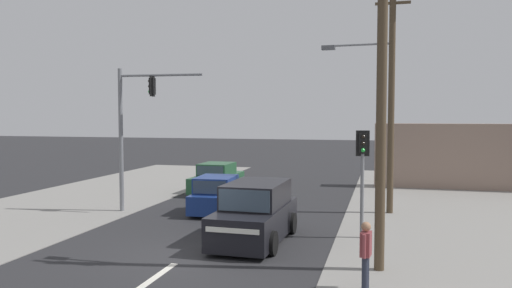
% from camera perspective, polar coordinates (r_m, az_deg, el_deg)
% --- Properties ---
extents(ground_plane, '(140.00, 140.00, 0.00)m').
position_cam_1_polar(ground_plane, '(14.89, -8.01, -12.53)').
color(ground_plane, '#28282B').
extents(lane_dash_near, '(0.20, 2.40, 0.01)m').
position_cam_1_polar(lane_dash_near, '(13.14, -11.45, -14.71)').
color(lane_dash_near, silver).
rests_on(lane_dash_near, ground).
extents(lane_dash_mid, '(0.20, 2.40, 0.01)m').
position_cam_1_polar(lane_dash_mid, '(17.61, -4.23, -10.01)').
color(lane_dash_mid, silver).
rests_on(lane_dash_mid, ground).
extents(lane_dash_far, '(0.20, 2.40, 0.01)m').
position_cam_1_polar(lane_dash_far, '(22.30, -0.09, -7.17)').
color(lane_dash_far, silver).
rests_on(lane_dash_far, ground).
extents(kerb_right_verge, '(10.00, 44.00, 0.02)m').
position_cam_1_polar(kerb_right_verge, '(16.15, 27.03, -11.55)').
color(kerb_right_verge, gray).
rests_on(kerb_right_verge, ground).
extents(kerb_left_verge, '(8.00, 40.00, 0.02)m').
position_cam_1_polar(kerb_left_verge, '(22.56, -24.46, -7.32)').
color(kerb_left_verge, gray).
rests_on(kerb_left_verge, ground).
extents(utility_pole_foreground_right, '(3.78, 0.30, 10.48)m').
position_cam_1_polar(utility_pole_foreground_right, '(13.29, 13.66, 9.94)').
color(utility_pole_foreground_right, '#4C3D2B').
rests_on(utility_pole_foreground_right, ground).
extents(utility_pole_midground_right, '(3.78, 0.44, 9.69)m').
position_cam_1_polar(utility_pole_midground_right, '(21.21, 14.86, 6.31)').
color(utility_pole_midground_right, '#4C3D2B').
rests_on(utility_pole_midground_right, ground).
extents(traffic_signal_mast, '(3.69, 0.44, 6.00)m').
position_cam_1_polar(traffic_signal_mast, '(21.42, -13.92, 2.61)').
color(traffic_signal_mast, slate).
rests_on(traffic_signal_mast, ground).
extents(pedestal_signal_right_kerb, '(0.44, 0.30, 3.56)m').
position_cam_1_polar(pedestal_signal_right_kerb, '(16.68, 12.07, -2.40)').
color(pedestal_signal_right_kerb, slate).
rests_on(pedestal_signal_right_kerb, ground).
extents(shopfront_wall_far, '(12.00, 1.00, 3.60)m').
position_cam_1_polar(shopfront_wall_far, '(29.83, 25.01, -1.35)').
color(shopfront_wall_far, gray).
rests_on(shopfront_wall_far, ground).
extents(hatchback_kerbside_parked, '(1.92, 3.71, 1.53)m').
position_cam_1_polar(hatchback_kerbside_parked, '(21.04, -4.42, -5.88)').
color(hatchback_kerbside_parked, navy).
rests_on(hatchback_kerbside_parked, ground).
extents(suv_crossing_left, '(2.16, 4.59, 1.90)m').
position_cam_1_polar(suv_crossing_left, '(16.18, -0.07, -7.99)').
color(suv_crossing_left, black).
rests_on(suv_crossing_left, ground).
extents(sedan_oncoming_near, '(1.98, 4.28, 1.56)m').
position_cam_1_polar(sedan_oncoming_near, '(26.29, -4.48, -4.04)').
color(sedan_oncoming_near, '#235633').
rests_on(sedan_oncoming_near, ground).
extents(pedestrian_at_kerb, '(0.27, 0.56, 1.63)m').
position_cam_1_polar(pedestrian_at_kerb, '(11.90, 12.43, -12.00)').
color(pedestrian_at_kerb, '#232838').
rests_on(pedestrian_at_kerb, ground).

